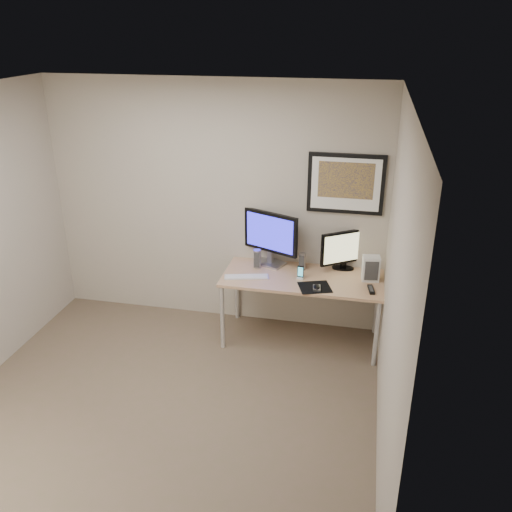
{
  "coord_description": "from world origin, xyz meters",
  "views": [
    {
      "loc": [
        1.56,
        -3.53,
        3.09
      ],
      "look_at": [
        0.57,
        1.1,
        1.03
      ],
      "focal_mm": 38.0,
      "sensor_mm": 36.0,
      "label": 1
    }
  ],
  "objects_px": {
    "desk": "(302,283)",
    "fan_unit": "(371,268)",
    "framed_art": "(346,184)",
    "monitor_large": "(271,236)",
    "keyboard": "(246,277)",
    "monitor_tv": "(344,249)",
    "phone_dock": "(301,272)",
    "speaker_left": "(257,259)",
    "speaker_right": "(302,261)"
  },
  "relations": [
    {
      "from": "framed_art",
      "to": "monitor_tv",
      "type": "distance_m",
      "value": 0.67
    },
    {
      "from": "framed_art",
      "to": "speaker_left",
      "type": "distance_m",
      "value": 1.18
    },
    {
      "from": "keyboard",
      "to": "framed_art",
      "type": "bearing_deg",
      "value": 12.69
    },
    {
      "from": "desk",
      "to": "fan_unit",
      "type": "xyz_separation_m",
      "value": [
        0.66,
        0.07,
        0.19
      ]
    },
    {
      "from": "framed_art",
      "to": "keyboard",
      "type": "relative_size",
      "value": 1.7
    },
    {
      "from": "desk",
      "to": "monitor_large",
      "type": "relative_size",
      "value": 2.69
    },
    {
      "from": "phone_dock",
      "to": "keyboard",
      "type": "distance_m",
      "value": 0.54
    },
    {
      "from": "monitor_tv",
      "to": "phone_dock",
      "type": "bearing_deg",
      "value": -175.88
    },
    {
      "from": "monitor_tv",
      "to": "keyboard",
      "type": "relative_size",
      "value": 1.03
    },
    {
      "from": "monitor_tv",
      "to": "monitor_large",
      "type": "bearing_deg",
      "value": 148.81
    },
    {
      "from": "keyboard",
      "to": "desk",
      "type": "bearing_deg",
      "value": -1.37
    },
    {
      "from": "fan_unit",
      "to": "framed_art",
      "type": "bearing_deg",
      "value": 131.85
    },
    {
      "from": "framed_art",
      "to": "monitor_tv",
      "type": "height_order",
      "value": "framed_art"
    },
    {
      "from": "framed_art",
      "to": "monitor_tv",
      "type": "xyz_separation_m",
      "value": [
        0.03,
        -0.05,
        -0.67
      ]
    },
    {
      "from": "speaker_right",
      "to": "phone_dock",
      "type": "relative_size",
      "value": 1.3
    },
    {
      "from": "framed_art",
      "to": "speaker_right",
      "type": "height_order",
      "value": "framed_art"
    },
    {
      "from": "desk",
      "to": "speaker_left",
      "type": "bearing_deg",
      "value": 165.18
    },
    {
      "from": "monitor_large",
      "to": "keyboard",
      "type": "bearing_deg",
      "value": -92.73
    },
    {
      "from": "speaker_left",
      "to": "monitor_tv",
      "type": "bearing_deg",
      "value": 3.02
    },
    {
      "from": "fan_unit",
      "to": "monitor_tv",
      "type": "bearing_deg",
      "value": 135.4
    },
    {
      "from": "framed_art",
      "to": "fan_unit",
      "type": "relative_size",
      "value": 2.97
    },
    {
      "from": "phone_dock",
      "to": "monitor_large",
      "type": "bearing_deg",
      "value": 150.9
    },
    {
      "from": "framed_art",
      "to": "phone_dock",
      "type": "bearing_deg",
      "value": -134.86
    },
    {
      "from": "phone_dock",
      "to": "fan_unit",
      "type": "distance_m",
      "value": 0.69
    },
    {
      "from": "framed_art",
      "to": "monitor_large",
      "type": "height_order",
      "value": "framed_art"
    },
    {
      "from": "monitor_tv",
      "to": "desk",
      "type": "bearing_deg",
      "value": -178.18
    },
    {
      "from": "monitor_large",
      "to": "speaker_right",
      "type": "height_order",
      "value": "monitor_large"
    },
    {
      "from": "desk",
      "to": "keyboard",
      "type": "xyz_separation_m",
      "value": [
        -0.55,
        -0.13,
        0.07
      ]
    },
    {
      "from": "desk",
      "to": "monitor_tv",
      "type": "distance_m",
      "value": 0.55
    },
    {
      "from": "framed_art",
      "to": "phone_dock",
      "type": "xyz_separation_m",
      "value": [
        -0.37,
        -0.37,
        -0.82
      ]
    },
    {
      "from": "phone_dock",
      "to": "desk",
      "type": "bearing_deg",
      "value": 72.73
    },
    {
      "from": "desk",
      "to": "monitor_tv",
      "type": "relative_size",
      "value": 3.51
    },
    {
      "from": "framed_art",
      "to": "monitor_large",
      "type": "relative_size",
      "value": 1.26
    },
    {
      "from": "monitor_large",
      "to": "fan_unit",
      "type": "bearing_deg",
      "value": 13.84
    },
    {
      "from": "framed_art",
      "to": "monitor_tv",
      "type": "relative_size",
      "value": 1.65
    },
    {
      "from": "monitor_tv",
      "to": "keyboard",
      "type": "bearing_deg",
      "value": 169.19
    },
    {
      "from": "keyboard",
      "to": "monitor_tv",
      "type": "bearing_deg",
      "value": 9.15
    },
    {
      "from": "keyboard",
      "to": "phone_dock",
      "type": "bearing_deg",
      "value": -4.98
    },
    {
      "from": "phone_dock",
      "to": "fan_unit",
      "type": "height_order",
      "value": "fan_unit"
    },
    {
      "from": "desk",
      "to": "speaker_left",
      "type": "distance_m",
      "value": 0.54
    },
    {
      "from": "speaker_right",
      "to": "desk",
      "type": "bearing_deg",
      "value": -75.55
    },
    {
      "from": "monitor_large",
      "to": "keyboard",
      "type": "distance_m",
      "value": 0.51
    },
    {
      "from": "desk",
      "to": "fan_unit",
      "type": "relative_size",
      "value": 6.34
    },
    {
      "from": "speaker_right",
      "to": "fan_unit",
      "type": "distance_m",
      "value": 0.7
    },
    {
      "from": "monitor_large",
      "to": "keyboard",
      "type": "xyz_separation_m",
      "value": [
        -0.17,
        -0.36,
        -0.31
      ]
    },
    {
      "from": "desk",
      "to": "framed_art",
      "type": "bearing_deg",
      "value": 43.46
    },
    {
      "from": "framed_art",
      "to": "phone_dock",
      "type": "relative_size",
      "value": 5.46
    },
    {
      "from": "monitor_tv",
      "to": "phone_dock",
      "type": "relative_size",
      "value": 3.32
    },
    {
      "from": "desk",
      "to": "phone_dock",
      "type": "distance_m",
      "value": 0.14
    },
    {
      "from": "monitor_large",
      "to": "speaker_left",
      "type": "distance_m",
      "value": 0.27
    }
  ]
}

